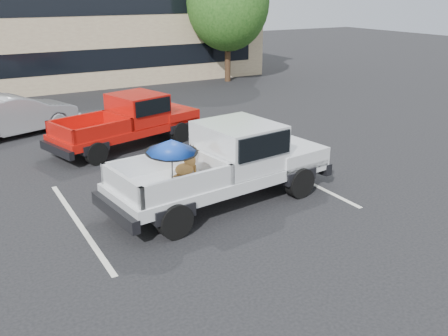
{
  "coord_description": "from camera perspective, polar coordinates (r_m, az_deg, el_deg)",
  "views": [
    {
      "loc": [
        -5.18,
        -8.21,
        4.87
      ],
      "look_at": [
        -0.21,
        0.41,
        1.3
      ],
      "focal_mm": 40.0,
      "sensor_mm": 36.0,
      "label": 1
    }
  ],
  "objects": [
    {
      "name": "ground",
      "position": [
        10.86,
        2.08,
        -6.92
      ],
      "size": [
        90.0,
        90.0,
        0.0
      ],
      "primitive_type": "plane",
      "color": "black",
      "rests_on": "ground"
    },
    {
      "name": "silver_sedan",
      "position": [
        19.09,
        -22.74,
        5.63
      ],
      "size": [
        4.58,
        2.78,
        1.43
      ],
      "primitive_type": "imported",
      "rotation": [
        0.0,
        0.0,
        1.89
      ],
      "color": "#A8AAAF",
      "rests_on": "ground"
    },
    {
      "name": "motel_building",
      "position": [
        30.11,
        -16.75,
        15.79
      ],
      "size": [
        20.4,
        8.4,
        6.3
      ],
      "color": "tan",
      "rests_on": "ground"
    },
    {
      "name": "red_pickup",
      "position": [
        16.63,
        -10.21,
        5.68
      ],
      "size": [
        5.37,
        3.05,
        1.68
      ],
      "rotation": [
        0.0,
        0.0,
        0.27
      ],
      "color": "black",
      "rests_on": "ground"
    },
    {
      "name": "silver_pickup",
      "position": [
        11.94,
        0.82,
        1.08
      ],
      "size": [
        5.88,
        2.64,
        2.06
      ],
      "rotation": [
        0.0,
        0.0,
        0.12
      ],
      "color": "black",
      "rests_on": "ground"
    },
    {
      "name": "tree_right",
      "position": [
        28.06,
        0.44,
        18.4
      ],
      "size": [
        4.46,
        4.46,
        6.78
      ],
      "color": "#332114",
      "rests_on": "ground"
    },
    {
      "name": "stripe_left",
      "position": [
        11.52,
        -16.26,
        -6.11
      ],
      "size": [
        0.12,
        5.0,
        0.01
      ],
      "primitive_type": "cube",
      "color": "silver",
      "rests_on": "ground"
    },
    {
      "name": "stripe_right",
      "position": [
        13.96,
        8.21,
        -0.88
      ],
      "size": [
        0.12,
        5.0,
        0.01
      ],
      "primitive_type": "cube",
      "color": "silver",
      "rests_on": "ground"
    }
  ]
}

